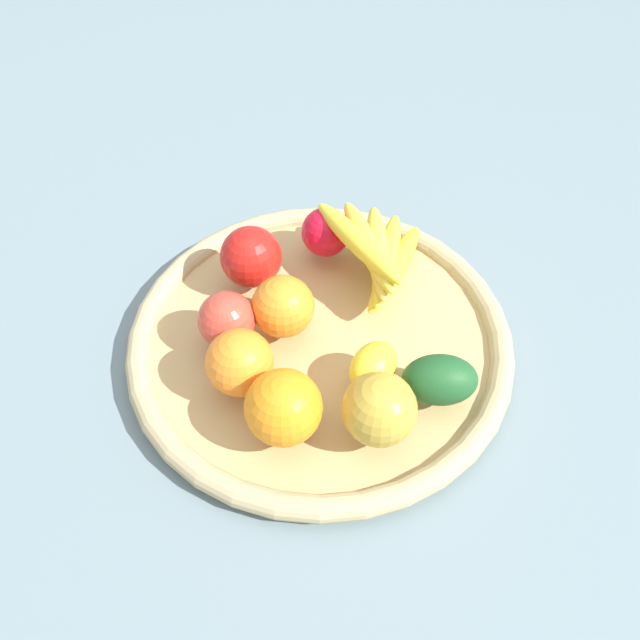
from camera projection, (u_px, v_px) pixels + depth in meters
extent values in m
plane|color=slate|center=(320.00, 348.00, 0.82)|extent=(2.40, 2.40, 0.00)
cylinder|color=tan|center=(320.00, 343.00, 0.81)|extent=(0.45, 0.45, 0.02)
torus|color=tan|center=(320.00, 338.00, 0.80)|extent=(0.47, 0.47, 0.03)
ellipsoid|color=yellow|center=(374.00, 366.00, 0.73)|extent=(0.07, 0.08, 0.05)
sphere|color=orange|center=(283.00, 306.00, 0.76)|extent=(0.10, 0.10, 0.07)
sphere|color=red|center=(326.00, 232.00, 0.85)|extent=(0.09, 0.09, 0.06)
ellipsoid|color=yellow|center=(395.00, 268.00, 0.84)|extent=(0.11, 0.16, 0.03)
ellipsoid|color=yellow|center=(387.00, 259.00, 0.83)|extent=(0.14, 0.14, 0.03)
ellipsoid|color=yellow|center=(378.00, 252.00, 0.82)|extent=(0.16, 0.11, 0.03)
ellipsoid|color=yellow|center=(368.00, 246.00, 0.81)|extent=(0.17, 0.07, 0.03)
ellipsoid|color=yellow|center=(358.00, 242.00, 0.80)|extent=(0.17, 0.03, 0.03)
ellipsoid|color=#1C4F24|center=(440.00, 380.00, 0.71)|extent=(0.09, 0.10, 0.06)
sphere|color=orange|center=(240.00, 362.00, 0.71)|extent=(0.09, 0.09, 0.08)
sphere|color=red|center=(251.00, 257.00, 0.81)|extent=(0.09, 0.09, 0.08)
sphere|color=orange|center=(283.00, 407.00, 0.67)|extent=(0.10, 0.10, 0.08)
sphere|color=#C84130|center=(227.00, 320.00, 0.76)|extent=(0.09, 0.09, 0.07)
sphere|color=gold|center=(379.00, 409.00, 0.67)|extent=(0.09, 0.09, 0.08)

